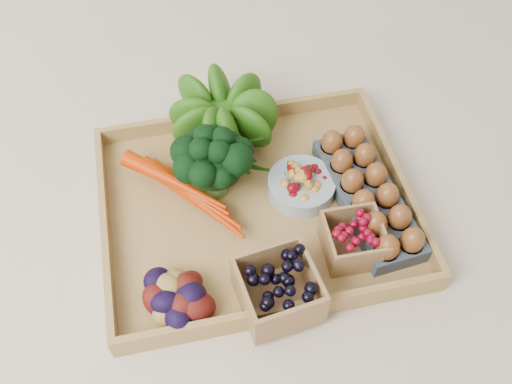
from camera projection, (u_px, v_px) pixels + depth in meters
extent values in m
plane|color=beige|center=(256.00, 211.00, 1.05)|extent=(4.00, 4.00, 0.00)
cube|color=#A88246|center=(256.00, 209.00, 1.05)|extent=(0.55, 0.45, 0.01)
sphere|color=#1A4A0B|center=(223.00, 111.00, 1.08)|extent=(0.15, 0.15, 0.15)
cylinder|color=#8C9EA5|center=(301.00, 186.00, 1.05)|extent=(0.12, 0.12, 0.03)
cube|color=#3B424C|center=(367.00, 198.00, 1.03)|extent=(0.13, 0.30, 0.03)
cube|color=black|center=(278.00, 290.00, 0.89)|extent=(0.13, 0.13, 0.08)
cube|color=maroon|center=(353.00, 240.00, 0.96)|extent=(0.10, 0.10, 0.07)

